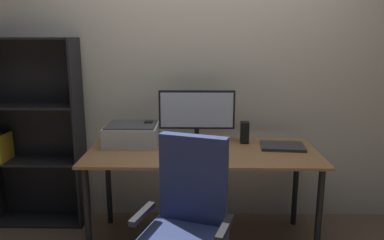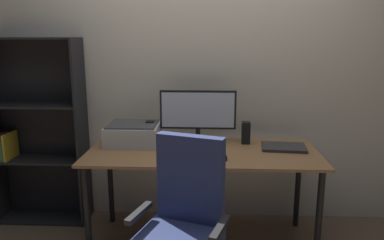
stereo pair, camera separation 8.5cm
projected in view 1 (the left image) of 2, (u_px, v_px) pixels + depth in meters
The scene contains 12 objects.
back_wall at pixel (202, 68), 3.11m from camera, with size 6.40×0.10×2.60m, color beige.
desk at pixel (202, 161), 2.73m from camera, with size 1.68×0.72×0.74m.
monitor at pixel (197, 113), 2.87m from camera, with size 0.59×0.20×0.41m.
keyboard at pixel (191, 157), 2.55m from camera, with size 0.29×0.11×0.02m, color black.
mouse at pixel (223, 156), 2.53m from camera, with size 0.06×0.10×0.03m, color black.
coffee_mug at pixel (203, 146), 2.68m from camera, with size 0.10×0.08×0.09m.
laptop at pixel (282, 146), 2.78m from camera, with size 0.32×0.23×0.02m, color #2D2D30.
speaker_left at pixel (149, 132), 2.91m from camera, with size 0.06×0.07×0.17m, color black.
speaker_right at pixel (245, 132), 2.89m from camera, with size 0.06×0.07×0.17m, color black.
printer at pixel (132, 134), 2.86m from camera, with size 0.40×0.34×0.16m.
office_chair at pixel (186, 235), 2.09m from camera, with size 0.58×0.57×1.01m.
bookshelf at pixel (33, 134), 3.08m from camera, with size 0.77×0.28×1.55m.
Camera 1 is at (-0.04, -2.60, 1.56)m, focal length 34.74 mm.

